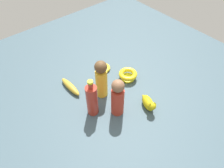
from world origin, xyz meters
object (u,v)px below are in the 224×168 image
Objects in this scene: nail_polish_jar at (101,79)px; bangle at (103,68)px; banana at (70,87)px; person_figure_child at (118,98)px; bowl at (128,75)px; cat_figurine at (149,103)px; bottle_tall at (92,100)px; person_figure_adult at (101,79)px.

nail_polish_jar is 0.11m from bangle.
person_figure_child is at bearing 17.85° from banana.
bowl is at bearing 124.81° from person_figure_child.
person_figure_child is at bearing -121.19° from cat_figurine.
bangle is 0.40× the size of bottle_tall.
cat_figurine is at bearing -0.68° from bangle.
person_figure_child is at bearing -5.53° from person_figure_adult.
person_figure_adult is at bearing 174.47° from person_figure_child.
person_figure_adult is (0.09, -0.06, 0.11)m from nail_polish_jar.
person_figure_adult is at bearing -40.09° from bangle.
cat_figurine is (0.25, 0.14, -0.09)m from person_figure_adult.
banana is 4.75× the size of nail_polish_jar.
bottle_tall is (0.24, -0.26, 0.09)m from bangle.
person_figure_adult reaches higher than bottle_tall.
person_figure_adult is (-0.00, -0.21, 0.10)m from bowl.
cat_figurine is at bearing 58.81° from person_figure_child.
bottle_tall is at bearing -77.83° from bowl.
bottle_tall is (0.23, 0.00, 0.08)m from banana.
person_figure_child is 0.20m from cat_figurine.
bottle_tall is at bearing -48.53° from nail_polish_jar.
bangle is 0.71× the size of cat_figurine.
bangle is at bearing 135.33° from nail_polish_jar.
bottle_tall is 0.32m from cat_figurine.
person_figure_child reaches higher than cat_figurine.
person_figure_adult is 0.14m from bottle_tall.
cat_figurine is (0.41, 0.26, 0.02)m from banana.
banana is 0.76× the size of person_figure_child.
bottle_tall is 1.78× the size of cat_figurine.
banana is at bearing -179.32° from bottle_tall.
bottle_tall is (0.07, -0.33, 0.07)m from bowl.
person_figure_adult reaches higher than banana.
bowl is at bearing 102.17° from bottle_tall.
person_figure_adult is (0.16, 0.12, 0.11)m from banana.
person_figure_child is 0.96× the size of person_figure_adult.
banana is 1.56× the size of bowl.
person_figure_child is 0.38m from bangle.
nail_polish_jar is 0.16× the size of bottle_tall.
bottle_tall reaches higher than banana.
bangle is (-0.17, 0.14, -0.12)m from person_figure_adult.
cat_figurine is at bearing 12.43° from nail_polish_jar.
bangle is (-0.33, 0.16, -0.11)m from person_figure_child.
person_figure_adult reaches higher than bangle.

